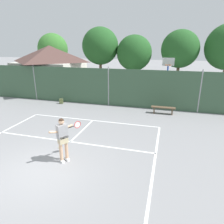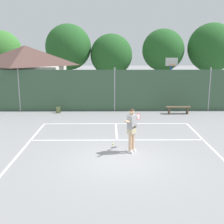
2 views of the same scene
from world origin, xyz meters
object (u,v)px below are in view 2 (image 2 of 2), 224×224
object	(u,v)px
basketball_hoop	(171,75)
backpack_olive	(58,110)
tennis_player	(132,126)
courtside_bench	(178,108)
tennis_ball	(113,144)

from	to	relation	value
basketball_hoop	backpack_olive	world-z (taller)	basketball_hoop
backpack_olive	tennis_player	bearing A→B (deg)	-59.85
backpack_olive	courtside_bench	bearing A→B (deg)	-2.46
basketball_hoop	backpack_olive	size ratio (longest dim) A/B	7.67
tennis_player	courtside_bench	size ratio (longest dim) A/B	1.16
courtside_bench	tennis_ball	bearing A→B (deg)	-125.09
basketball_hoop	backpack_olive	xyz separation A→B (m)	(-8.02, -2.65, -2.12)
basketball_hoop	tennis_ball	xyz separation A→B (m)	(-4.44, -9.24, -2.28)
basketball_hoop	tennis_player	world-z (taller)	basketball_hoop
basketball_hoop	courtside_bench	size ratio (longest dim) A/B	2.22
basketball_hoop	tennis_player	bearing A→B (deg)	-109.92
backpack_olive	courtside_bench	size ratio (longest dim) A/B	0.29
backpack_olive	courtside_bench	xyz separation A→B (m)	(7.97, -0.34, 0.17)
tennis_ball	backpack_olive	bearing A→B (deg)	118.51
tennis_player	courtside_bench	bearing A→B (deg)	63.14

